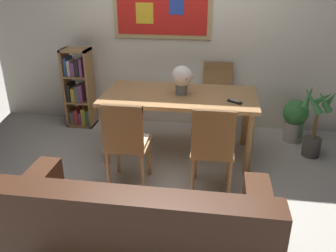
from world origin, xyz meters
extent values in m
plane|color=#B7B2A8|center=(0.00, 0.00, 0.00)|extent=(12.00, 12.00, 0.00)
cube|color=silver|center=(0.00, 1.53, 1.30)|extent=(5.20, 0.10, 2.60)
cube|color=tan|center=(-0.23, 1.46, 1.56)|extent=(1.25, 0.02, 0.73)
cube|color=red|center=(-0.23, 1.45, 1.56)|extent=(1.15, 0.01, 0.63)
cube|color=gold|center=(-0.45, 1.44, 1.50)|extent=(0.23, 0.00, 0.26)
cube|color=#263FA5|center=(-0.04, 1.44, 1.59)|extent=(0.19, 0.00, 0.21)
cube|color=#9E7042|center=(0.12, 0.56, 0.72)|extent=(1.70, 0.87, 0.04)
cylinder|color=#9E7042|center=(-0.65, 0.21, 0.35)|extent=(0.07, 0.07, 0.70)
cylinder|color=#9E7042|center=(0.88, 0.21, 0.35)|extent=(0.07, 0.07, 0.70)
cylinder|color=#9E7042|center=(-0.65, 0.92, 0.35)|extent=(0.07, 0.07, 0.70)
cylinder|color=#9E7042|center=(0.88, 0.92, 0.35)|extent=(0.07, 0.07, 0.70)
cube|color=#9E7042|center=(0.52, 1.24, 0.44)|extent=(0.40, 0.40, 0.03)
cube|color=#C6B299|center=(0.52, 1.24, 0.47)|extent=(0.36, 0.36, 0.03)
cylinder|color=#9E7042|center=(0.69, 1.41, 0.21)|extent=(0.04, 0.04, 0.42)
cylinder|color=#9E7042|center=(0.35, 1.41, 0.21)|extent=(0.04, 0.04, 0.42)
cylinder|color=#9E7042|center=(0.69, 1.07, 0.21)|extent=(0.04, 0.04, 0.42)
cylinder|color=#9E7042|center=(0.35, 1.07, 0.21)|extent=(0.04, 0.04, 0.42)
cube|color=#9E7042|center=(0.52, 1.42, 0.68)|extent=(0.38, 0.04, 0.46)
cube|color=#9E7042|center=(0.52, 1.42, 0.88)|extent=(0.38, 0.05, 0.06)
cube|color=#9E7042|center=(-0.30, -0.13, 0.44)|extent=(0.40, 0.40, 0.03)
cube|color=#C6B299|center=(-0.30, -0.13, 0.47)|extent=(0.36, 0.36, 0.03)
cylinder|color=#9E7042|center=(-0.47, -0.30, 0.21)|extent=(0.04, 0.04, 0.42)
cylinder|color=#9E7042|center=(-0.13, -0.30, 0.21)|extent=(0.04, 0.04, 0.42)
cylinder|color=#9E7042|center=(-0.47, 0.04, 0.21)|extent=(0.04, 0.04, 0.42)
cylinder|color=#9E7042|center=(-0.13, 0.04, 0.21)|extent=(0.04, 0.04, 0.42)
cube|color=#9E7042|center=(-0.30, -0.31, 0.68)|extent=(0.38, 0.04, 0.46)
cube|color=#9E7042|center=(-0.30, -0.31, 0.88)|extent=(0.38, 0.05, 0.06)
cube|color=#9E7042|center=(0.52, -0.13, 0.44)|extent=(0.40, 0.40, 0.03)
cube|color=#C6B299|center=(0.52, -0.13, 0.47)|extent=(0.36, 0.36, 0.03)
cylinder|color=#9E7042|center=(0.35, -0.30, 0.21)|extent=(0.04, 0.04, 0.42)
cylinder|color=#9E7042|center=(0.69, -0.30, 0.21)|extent=(0.04, 0.04, 0.42)
cylinder|color=#9E7042|center=(0.35, 0.04, 0.21)|extent=(0.04, 0.04, 0.42)
cylinder|color=#9E7042|center=(0.69, 0.04, 0.21)|extent=(0.04, 0.04, 0.42)
cube|color=#9E7042|center=(0.52, -0.31, 0.68)|extent=(0.38, 0.04, 0.46)
cube|color=#9E7042|center=(0.52, -0.31, 0.88)|extent=(0.38, 0.05, 0.06)
cube|color=#472819|center=(0.04, -1.20, 0.20)|extent=(1.80, 0.84, 0.40)
cube|color=#472819|center=(0.04, -1.52, 0.62)|extent=(1.80, 0.20, 0.44)
cube|color=#472819|center=(-0.77, -1.20, 0.51)|extent=(0.18, 0.80, 0.22)
cube|color=#472819|center=(0.85, -1.20, 0.51)|extent=(0.18, 0.80, 0.22)
cube|color=#8C6B4C|center=(-0.41, -1.38, 0.56)|extent=(0.32, 0.16, 0.33)
cube|color=#8C6B4C|center=(0.04, -1.38, 0.56)|extent=(0.32, 0.16, 0.33)
cube|color=#B78C33|center=(0.49, -1.38, 0.56)|extent=(0.32, 0.16, 0.33)
cube|color=#9E7042|center=(-1.50, 1.22, 0.53)|extent=(0.03, 0.28, 1.07)
cube|color=#9E7042|center=(-1.17, 1.22, 0.53)|extent=(0.03, 0.28, 1.07)
cube|color=#9E7042|center=(-1.33, 1.22, 0.01)|extent=(0.36, 0.28, 0.03)
cube|color=#9E7042|center=(-1.33, 1.22, 1.05)|extent=(0.36, 0.28, 0.03)
cube|color=#9E7042|center=(-1.33, 1.22, 0.36)|extent=(0.30, 0.28, 0.02)
cube|color=#9E7042|center=(-1.33, 1.22, 0.71)|extent=(0.30, 0.28, 0.02)
cube|color=#595960|center=(-1.44, 1.22, 0.12)|extent=(0.05, 0.22, 0.18)
cube|color=#B2332D|center=(-1.38, 1.22, 0.13)|extent=(0.06, 0.22, 0.21)
cube|color=#7F3F72|center=(-1.33, 1.22, 0.12)|extent=(0.04, 0.22, 0.17)
cube|color=gold|center=(-1.28, 1.22, 0.15)|extent=(0.05, 0.22, 0.23)
cube|color=#337247|center=(-1.21, 1.22, 0.14)|extent=(0.06, 0.22, 0.21)
cube|color=black|center=(-1.45, 1.22, 0.49)|extent=(0.04, 0.22, 0.24)
cube|color=gold|center=(-1.39, 1.22, 0.46)|extent=(0.05, 0.22, 0.19)
cube|color=#595960|center=(-1.33, 1.22, 0.47)|extent=(0.05, 0.22, 0.22)
cube|color=#7F3F72|center=(-1.28, 1.22, 0.49)|extent=(0.05, 0.22, 0.24)
cube|color=#2D4C8C|center=(-1.45, 1.22, 0.84)|extent=(0.04, 0.22, 0.24)
cube|color=beige|center=(-1.41, 1.22, 0.82)|extent=(0.04, 0.22, 0.20)
cube|color=#7F3F72|center=(-1.36, 1.22, 0.81)|extent=(0.05, 0.22, 0.18)
cube|color=black|center=(-1.30, 1.22, 0.83)|extent=(0.05, 0.22, 0.21)
cube|color=#7F3F72|center=(-1.24, 1.22, 0.84)|extent=(0.04, 0.22, 0.24)
cylinder|color=#B2ADA3|center=(1.51, 1.13, 0.13)|extent=(0.24, 0.24, 0.26)
cylinder|color=#332319|center=(1.51, 1.13, 0.25)|extent=(0.22, 0.22, 0.02)
sphere|color=#387F3D|center=(1.51, 1.13, 0.38)|extent=(0.31, 0.31, 0.31)
cylinder|color=#387F3D|center=(1.56, 1.00, 0.20)|extent=(0.03, 0.03, 0.20)
cylinder|color=#387F3D|center=(1.63, 1.21, 0.16)|extent=(0.03, 0.03, 0.27)
cylinder|color=#4C4742|center=(1.66, 0.74, 0.11)|extent=(0.20, 0.20, 0.22)
cylinder|color=#332319|center=(1.66, 0.74, 0.21)|extent=(0.18, 0.18, 0.02)
cylinder|color=brown|center=(1.66, 0.74, 0.41)|extent=(0.04, 0.04, 0.37)
cone|color=#387F3D|center=(1.77, 0.76, 0.70)|extent=(0.12, 0.26, 0.27)
cone|color=#387F3D|center=(1.71, 0.84, 0.67)|extent=(0.25, 0.19, 0.23)
cone|color=#387F3D|center=(1.54, 0.80, 0.69)|extent=(0.20, 0.27, 0.26)
cone|color=#387F3D|center=(1.55, 0.65, 0.71)|extent=(0.25, 0.26, 0.29)
cone|color=#387F3D|center=(1.68, 0.65, 0.70)|extent=(0.23, 0.13, 0.27)
cylinder|color=slate|center=(0.13, 0.58, 0.80)|extent=(0.13, 0.13, 0.12)
sphere|color=silver|center=(0.13, 0.58, 0.94)|extent=(0.23, 0.23, 0.23)
sphere|color=silver|center=(0.09, 0.66, 0.95)|extent=(0.06, 0.06, 0.06)
sphere|color=pink|center=(0.18, 0.50, 0.94)|extent=(0.05, 0.05, 0.05)
sphere|color=silver|center=(0.22, 0.61, 0.94)|extent=(0.06, 0.06, 0.06)
cube|color=black|center=(0.71, 0.38, 0.75)|extent=(0.15, 0.13, 0.02)
cube|color=gray|center=(0.71, 0.38, 0.76)|extent=(0.10, 0.08, 0.00)
camera|label=1|loc=(0.53, -3.11, 1.99)|focal=37.44mm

